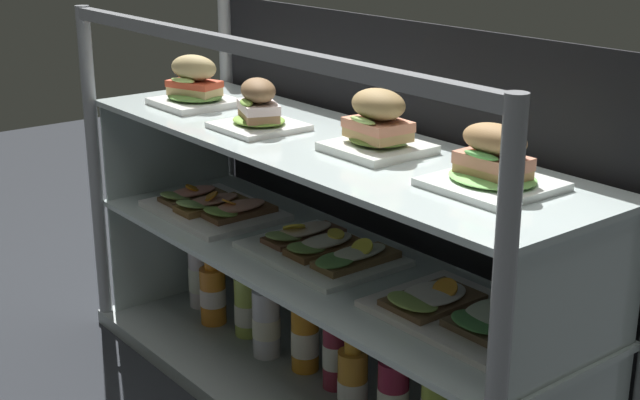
# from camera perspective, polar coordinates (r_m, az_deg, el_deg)

# --- Properties ---
(case_base_deck) EXTENTS (1.39, 0.44, 0.04)m
(case_base_deck) POSITION_cam_1_polar(r_m,az_deg,el_deg) (2.13, 0.00, -12.03)
(case_base_deck) COLOR #97A1A0
(case_base_deck) RESTS_ON ground
(case_frame) EXTENTS (1.39, 0.44, 0.85)m
(case_frame) POSITION_cam_1_polar(r_m,az_deg,el_deg) (2.02, 2.70, 0.20)
(case_frame) COLOR gray
(case_frame) RESTS_ON ground
(riser_lower_tier) EXTENTS (1.32, 0.37, 0.30)m
(riser_lower_tier) POSITION_cam_1_polar(r_m,az_deg,el_deg) (2.05, 0.00, -7.93)
(riser_lower_tier) COLOR silver
(riser_lower_tier) RESTS_ON case_base_deck
(shelf_lower_glass) EXTENTS (1.34, 0.39, 0.01)m
(shelf_lower_glass) POSITION_cam_1_polar(r_m,az_deg,el_deg) (1.98, 0.00, -3.83)
(shelf_lower_glass) COLOR silver
(shelf_lower_glass) RESTS_ON riser_lower_tier
(riser_upper_tier) EXTENTS (1.32, 0.37, 0.25)m
(riser_upper_tier) POSITION_cam_1_polar(r_m,az_deg,el_deg) (1.94, 0.00, -0.19)
(riser_upper_tier) COLOR silver
(riser_upper_tier) RESTS_ON shelf_lower_glass
(shelf_upper_glass) EXTENTS (1.34, 0.39, 0.01)m
(shelf_upper_glass) POSITION_cam_1_polar(r_m,az_deg,el_deg) (1.90, 0.00, 3.62)
(shelf_upper_glass) COLOR silver
(shelf_upper_glass) RESTS_ON riser_upper_tier
(plated_roll_sandwich_far_left) EXTENTS (0.18, 0.18, 0.12)m
(plated_roll_sandwich_far_left) POSITION_cam_1_polar(r_m,az_deg,el_deg) (2.24, -7.91, 7.06)
(plated_roll_sandwich_far_left) COLOR white
(plated_roll_sandwich_far_left) RESTS_ON shelf_upper_glass
(plated_roll_sandwich_left_of_center) EXTENTS (0.17, 0.17, 0.11)m
(plated_roll_sandwich_left_of_center) POSITION_cam_1_polar(r_m,az_deg,el_deg) (1.98, -3.90, 5.69)
(plated_roll_sandwich_left_of_center) COLOR white
(plated_roll_sandwich_left_of_center) RESTS_ON shelf_upper_glass
(plated_roll_sandwich_near_right_corner) EXTENTS (0.18, 0.18, 0.13)m
(plated_roll_sandwich_near_right_corner) POSITION_cam_1_polar(r_m,az_deg,el_deg) (1.79, 3.65, 4.63)
(plated_roll_sandwich_near_right_corner) COLOR white
(plated_roll_sandwich_near_right_corner) RESTS_ON shelf_upper_glass
(plated_roll_sandwich_mid_left) EXTENTS (0.20, 0.20, 0.11)m
(plated_roll_sandwich_mid_left) POSITION_cam_1_polar(r_m,az_deg,el_deg) (1.59, 10.82, 2.15)
(plated_roll_sandwich_mid_left) COLOR white
(plated_roll_sandwich_mid_left) RESTS_ON shelf_upper_glass
(open_sandwich_tray_far_right) EXTENTS (0.34, 0.24, 0.06)m
(open_sandwich_tray_far_right) POSITION_cam_1_polar(r_m,az_deg,el_deg) (2.27, -6.74, -0.40)
(open_sandwich_tray_far_right) COLOR white
(open_sandwich_tray_far_right) RESTS_ON shelf_lower_glass
(open_sandwich_tray_right_of_center) EXTENTS (0.34, 0.24, 0.06)m
(open_sandwich_tray_right_of_center) POSITION_cam_1_polar(r_m,az_deg,el_deg) (1.98, 0.21, -3.08)
(open_sandwich_tray_right_of_center) COLOR white
(open_sandwich_tray_right_of_center) RESTS_ON shelf_lower_glass
(open_sandwich_tray_near_left_corner) EXTENTS (0.34, 0.24, 0.06)m
(open_sandwich_tray_near_left_corner) POSITION_cam_1_polar(r_m,az_deg,el_deg) (1.71, 8.95, -6.93)
(open_sandwich_tray_near_left_corner) COLOR white
(open_sandwich_tray_near_left_corner) RESTS_ON shelf_lower_glass
(juice_bottle_front_middle) EXTENTS (0.07, 0.07, 0.23)m
(juice_bottle_front_middle) POSITION_cam_1_polar(r_m,az_deg,el_deg) (2.50, -7.49, -4.66)
(juice_bottle_front_middle) COLOR silver
(juice_bottle_front_middle) RESTS_ON case_base_deck
(juice_bottle_front_fourth) EXTENTS (0.07, 0.07, 0.21)m
(juice_bottle_front_fourth) POSITION_cam_1_polar(r_m,az_deg,el_deg) (2.39, -6.75, -5.79)
(juice_bottle_front_fourth) COLOR orange
(juice_bottle_front_fourth) RESTS_ON case_base_deck
(juice_bottle_front_left_end) EXTENTS (0.07, 0.07, 0.21)m
(juice_bottle_front_left_end) POSITION_cam_1_polar(r_m,az_deg,el_deg) (2.33, -4.56, -6.64)
(juice_bottle_front_left_end) COLOR #B6CC53
(juice_bottle_front_left_end) RESTS_ON case_base_deck
(juice_bottle_back_right) EXTENTS (0.07, 0.07, 0.21)m
(juice_bottle_back_right) POSITION_cam_1_polar(r_m,az_deg,el_deg) (2.22, -3.40, -7.62)
(juice_bottle_back_right) COLOR white
(juice_bottle_back_right) RESTS_ON case_base_deck
(juice_bottle_front_second) EXTENTS (0.07, 0.07, 0.22)m
(juice_bottle_front_second) POSITION_cam_1_polar(r_m,az_deg,el_deg) (2.15, -0.95, -8.45)
(juice_bottle_front_second) COLOR orange
(juice_bottle_front_second) RESTS_ON case_base_deck
(juice_bottle_near_post) EXTENTS (0.06, 0.06, 0.23)m
(juice_bottle_near_post) POSITION_cam_1_polar(r_m,az_deg,el_deg) (2.07, 0.95, -9.43)
(juice_bottle_near_post) COLOR #982B42
(juice_bottle_near_post) RESTS_ON case_base_deck
(juice_bottle_back_center) EXTENTS (0.07, 0.07, 0.20)m
(juice_bottle_back_center) POSITION_cam_1_polar(r_m,az_deg,el_deg) (1.99, 2.07, -11.16)
(juice_bottle_back_center) COLOR orange
(juice_bottle_back_center) RESTS_ON case_base_deck
(juice_bottle_back_left) EXTENTS (0.07, 0.07, 0.23)m
(juice_bottle_back_left) POSITION_cam_1_polar(r_m,az_deg,el_deg) (1.92, 4.69, -12.10)
(juice_bottle_back_left) COLOR #9D2340
(juice_bottle_back_left) RESTS_ON case_base_deck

